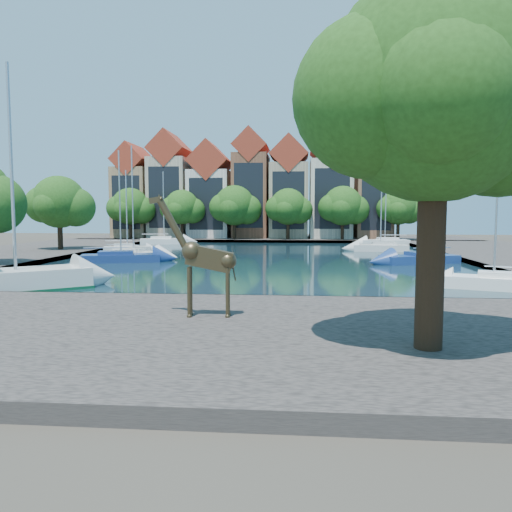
{
  "coord_description": "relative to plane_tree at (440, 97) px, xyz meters",
  "views": [
    {
      "loc": [
        3.75,
        -23.65,
        4.45
      ],
      "look_at": [
        1.84,
        -2.0,
        2.55
      ],
      "focal_mm": 35.0,
      "sensor_mm": 36.0,
      "label": 1
    }
  ],
  "objects": [
    {
      "name": "ground",
      "position": [
        -7.62,
        9.01,
        -7.67
      ],
      "size": [
        160.0,
        160.0,
        0.0
      ],
      "primitive_type": "plane",
      "color": "#38332B",
      "rests_on": "ground"
    },
    {
      "name": "water_basin",
      "position": [
        -7.62,
        33.01,
        -7.63
      ],
      "size": [
        38.0,
        50.0,
        0.08
      ],
      "primitive_type": "cube",
      "color": "black",
      "rests_on": "ground"
    },
    {
      "name": "near_quay",
      "position": [
        -7.62,
        2.01,
        -7.42
      ],
      "size": [
        50.0,
        14.0,
        0.5
      ],
      "primitive_type": "cube",
      "color": "#4B4541",
      "rests_on": "ground"
    },
    {
      "name": "far_quay",
      "position": [
        -7.62,
        65.01,
        -7.42
      ],
      "size": [
        60.0,
        16.0,
        0.5
      ],
      "primitive_type": "cube",
      "color": "#4B4541",
      "rests_on": "ground"
    },
    {
      "name": "left_quay",
      "position": [
        -32.62,
        33.01,
        -7.42
      ],
      "size": [
        14.0,
        52.0,
        0.5
      ],
      "primitive_type": "cube",
      "color": "#4B4541",
      "rests_on": "ground"
    },
    {
      "name": "plane_tree",
      "position": [
        0.0,
        0.0,
        0.0
      ],
      "size": [
        8.32,
        6.4,
        10.62
      ],
      "color": "#332114",
      "rests_on": "near_quay"
    },
    {
      "name": "townhouse_west_end",
      "position": [
        -30.62,
        64.99,
        -0.31
      ],
      "size": [
        5.44,
        9.18,
        14.93
      ],
      "color": "#977652",
      "rests_on": "far_quay"
    },
    {
      "name": "townhouse_west_mid",
      "position": [
        -24.62,
        64.99,
        0.56
      ],
      "size": [
        5.94,
        9.18,
        16.79
      ],
      "color": "tan",
      "rests_on": "far_quay"
    },
    {
      "name": "townhouse_west_inner",
      "position": [
        -18.12,
        64.99,
        -0.32
      ],
      "size": [
        6.43,
        9.18,
        15.15
      ],
      "color": "silver",
      "rests_on": "far_quay"
    },
    {
      "name": "townhouse_center",
      "position": [
        -11.62,
        64.99,
        0.69
      ],
      "size": [
        5.44,
        9.18,
        16.93
      ],
      "color": "brown",
      "rests_on": "far_quay"
    },
    {
      "name": "townhouse_east_inner",
      "position": [
        -5.62,
        64.99,
        0.06
      ],
      "size": [
        5.94,
        9.18,
        15.79
      ],
      "color": "tan",
      "rests_on": "far_quay"
    },
    {
      "name": "townhouse_east_mid",
      "position": [
        0.88,
        64.99,
        0.43
      ],
      "size": [
        6.43,
        9.18,
        16.65
      ],
      "color": "beige",
      "rests_on": "far_quay"
    },
    {
      "name": "townhouse_east_end",
      "position": [
        7.38,
        64.99,
        -0.56
      ],
      "size": [
        5.44,
        9.18,
        14.43
      ],
      "color": "brown",
      "rests_on": "far_quay"
    },
    {
      "name": "far_tree_far_west",
      "position": [
        -29.51,
        59.5,
        -2.49
      ],
      "size": [
        7.28,
        5.6,
        7.68
      ],
      "color": "#332114",
      "rests_on": "far_quay"
    },
    {
      "name": "far_tree_west",
      "position": [
        -21.52,
        59.5,
        -2.6
      ],
      "size": [
        6.76,
        5.2,
        7.36
      ],
      "color": "#332114",
      "rests_on": "far_quay"
    },
    {
      "name": "far_tree_mid_west",
      "position": [
        -13.51,
        59.5,
        -2.38
      ],
      "size": [
        7.8,
        6.0,
        8.0
      ],
      "color": "#332114",
      "rests_on": "far_quay"
    },
    {
      "name": "far_tree_mid_east",
      "position": [
        -5.52,
        59.5,
        -2.54
      ],
      "size": [
        7.02,
        5.4,
        7.52
      ],
      "color": "#332114",
      "rests_on": "far_quay"
    },
    {
      "name": "far_tree_east",
      "position": [
        2.49,
        59.5,
        -2.43
      ],
      "size": [
        7.54,
        5.8,
        7.84
      ],
      "color": "#332114",
      "rests_on": "far_quay"
    },
    {
      "name": "far_tree_far_east",
      "position": [
        10.48,
        59.5,
        -2.6
      ],
      "size": [
        6.76,
        5.2,
        7.36
      ],
      "color": "#332114",
      "rests_on": "far_quay"
    },
    {
      "name": "side_tree_left_far",
      "position": [
        -29.51,
        37.0,
        -2.29
      ],
      "size": [
        7.28,
        5.6,
        7.88
      ],
      "color": "#332114",
      "rests_on": "left_quay"
    },
    {
      "name": "giraffe_statue",
      "position": [
        -7.51,
        3.87,
        -4.93
      ],
      "size": [
        3.2,
        0.65,
        4.57
      ],
      "color": "#3C311E",
      "rests_on": "near_quay"
    },
    {
      "name": "sailboat_left_b",
      "position": [
        -19.62,
        28.05,
        -7.07
      ],
      "size": [
        7.15,
        4.17,
        9.77
      ],
      "color": "navy",
      "rests_on": "water_basin"
    },
    {
      "name": "sailboat_left_c",
      "position": [
        -19.62,
        31.42,
        -7.06
      ],
      "size": [
        6.77,
        3.61,
        10.61
      ],
      "color": "silver",
      "rests_on": "water_basin"
    },
    {
      "name": "sailboat_left_d",
      "position": [
        -22.43,
        37.64,
        -7.02
      ],
      "size": [
        5.18,
        3.11,
        8.88
      ],
      "color": "silver",
      "rests_on": "water_basin"
    },
    {
      "name": "sailboat_left_e",
      "position": [
        -22.62,
        53.01,
        -7.01
      ],
      "size": [
        6.79,
        3.8,
        9.98
      ],
      "color": "white",
      "rests_on": "water_basin"
    },
    {
      "name": "sailboat_right_a",
      "position": [
        7.2,
        14.66,
        -7.04
      ],
      "size": [
        5.69,
        3.6,
        9.18
      ],
      "color": "white",
      "rests_on": "water_basin"
    },
    {
      "name": "sailboat_right_b",
      "position": [
        6.39,
        29.03,
        -7.02
      ],
      "size": [
        7.04,
        4.54,
        12.37
      ],
      "color": "navy",
      "rests_on": "water_basin"
    },
    {
      "name": "sailboat_right_c",
      "position": [
        5.23,
        42.56,
        -7.01
      ],
      "size": [
        6.06,
        2.29,
        10.63
      ],
      "color": "silver",
      "rests_on": "water_basin"
    },
    {
      "name": "sailboat_right_d",
      "position": [
        7.38,
        52.53,
        -7.01
      ],
      "size": [
        6.26,
        2.59,
        9.13
      ],
      "color": "silver",
      "rests_on": "water_basin"
    }
  ]
}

